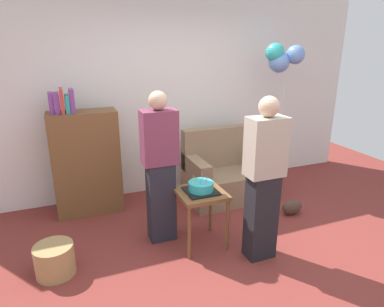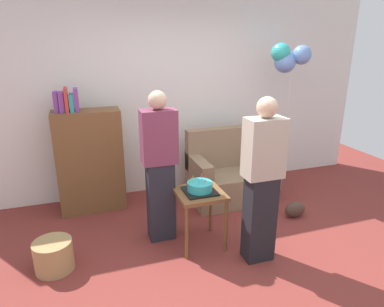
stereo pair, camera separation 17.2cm
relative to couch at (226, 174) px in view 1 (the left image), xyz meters
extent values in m
plane|color=maroon|center=(-0.60, -1.39, -0.34)|extent=(8.00, 8.00, 0.00)
cube|color=silver|center=(-0.60, 0.66, 1.01)|extent=(6.00, 0.10, 2.70)
cube|color=#8C7054|center=(0.00, -0.06, -0.14)|extent=(1.10, 0.70, 0.40)
cube|color=#8C7054|center=(0.00, 0.21, 0.34)|extent=(1.10, 0.16, 0.56)
cube|color=#8C7054|center=(-0.47, -0.06, 0.18)|extent=(0.16, 0.70, 0.24)
cube|color=#8C7054|center=(0.47, -0.06, 0.18)|extent=(0.16, 0.70, 0.24)
cube|color=brown|center=(-1.80, 0.27, 0.31)|extent=(0.80, 0.36, 1.30)
cube|color=#7F3D93|center=(-2.12, 0.27, 1.08)|extent=(0.05, 0.16, 0.24)
cube|color=#7F3D93|center=(-2.06, 0.27, 1.08)|extent=(0.06, 0.21, 0.23)
cube|color=red|center=(-2.00, 0.27, 1.10)|extent=(0.04, 0.26, 0.28)
cube|color=teal|center=(-1.95, 0.27, 1.06)|extent=(0.05, 0.23, 0.20)
cube|color=#7F3D93|center=(-1.89, 0.27, 1.09)|extent=(0.05, 0.20, 0.27)
cube|color=brown|center=(-0.78, -0.94, 0.25)|extent=(0.48, 0.48, 0.04)
cylinder|color=brown|center=(-0.99, -1.15, -0.05)|extent=(0.04, 0.04, 0.57)
cylinder|color=brown|center=(-0.57, -1.15, -0.05)|extent=(0.04, 0.04, 0.57)
cylinder|color=brown|center=(-0.99, -0.73, -0.05)|extent=(0.04, 0.04, 0.57)
cylinder|color=brown|center=(-0.57, -0.73, -0.05)|extent=(0.04, 0.04, 0.57)
cube|color=black|center=(-0.78, -0.94, 0.28)|extent=(0.32, 0.32, 0.02)
cylinder|color=#2DB2B7|center=(-0.78, -0.94, 0.33)|extent=(0.26, 0.26, 0.09)
cylinder|color=#EA668C|center=(-0.71, -0.95, 0.41)|extent=(0.01, 0.01, 0.06)
cylinder|color=#EA668C|center=(-0.73, -0.87, 0.41)|extent=(0.01, 0.01, 0.06)
cylinder|color=#F2CC4C|center=(-0.83, -0.87, 0.40)|extent=(0.01, 0.01, 0.05)
cylinder|color=#F2CC4C|center=(-0.87, -0.94, 0.41)|extent=(0.01, 0.01, 0.06)
cylinder|color=#66B2E5|center=(-0.81, -1.01, 0.41)|extent=(0.01, 0.01, 0.06)
cylinder|color=#EA668C|center=(-0.75, -1.01, 0.40)|extent=(0.01, 0.01, 0.05)
cube|color=#23232D|center=(-1.13, -0.68, 0.10)|extent=(0.28, 0.20, 0.88)
cube|color=#75334C|center=(-1.13, -0.68, 0.82)|extent=(0.36, 0.22, 0.56)
sphere|color=#D1A889|center=(-1.13, -0.68, 1.19)|extent=(0.19, 0.19, 0.19)
cube|color=black|center=(-0.31, -1.36, 0.10)|extent=(0.28, 0.20, 0.88)
cube|color=#B2A893|center=(-0.31, -1.36, 0.82)|extent=(0.36, 0.22, 0.56)
sphere|color=#D1A889|center=(-0.31, -1.36, 1.19)|extent=(0.19, 0.19, 0.19)
cylinder|color=#A88451|center=(-2.24, -0.91, -0.19)|extent=(0.36, 0.36, 0.30)
ellipsoid|color=#473328|center=(0.55, -0.77, -0.24)|extent=(0.28, 0.14, 0.20)
cylinder|color=silver|center=(0.84, -0.01, 0.58)|extent=(0.00, 0.00, 1.83)
sphere|color=#2DADA8|center=(0.71, 0.08, 1.60)|extent=(0.25, 0.25, 0.25)
sphere|color=#668ED6|center=(0.78, 0.06, 1.48)|extent=(0.28, 0.28, 0.28)
sphere|color=#668ED6|center=(0.97, -0.02, 1.58)|extent=(0.25, 0.25, 0.25)
camera|label=1|loc=(-2.02, -3.85, 1.73)|focal=31.41mm
camera|label=2|loc=(-1.86, -3.91, 1.73)|focal=31.41mm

